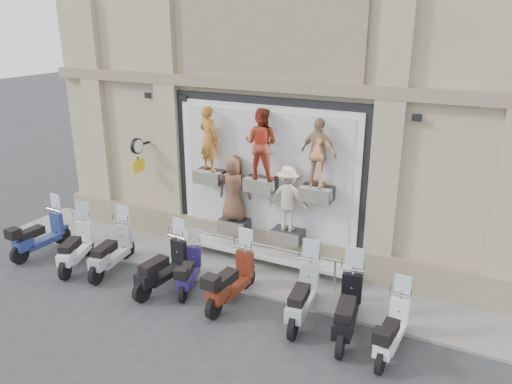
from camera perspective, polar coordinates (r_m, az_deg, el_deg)
ground at (r=11.95m, az=-5.09°, el=-13.36°), size 90.00×90.00×0.00m
sidewalk at (r=13.51m, az=-0.40°, el=-8.95°), size 16.00×2.20×0.08m
building at (r=16.42m, az=7.70°, el=17.64°), size 14.00×8.60×12.00m
shop_vitrine at (r=13.06m, az=1.09°, el=1.51°), size 5.60×0.83×4.30m
guard_rail at (r=13.23m, az=-0.61°, el=-7.51°), size 5.06×0.10×0.93m
clock_sign_bracket at (r=14.83m, az=-13.37°, el=4.61°), size 0.10×0.80×1.02m
scooter_a at (r=15.46m, az=-23.54°, el=-3.73°), size 0.68×2.01×1.62m
scooter_b at (r=14.32m, az=-20.02°, el=-5.04°), size 1.28×2.08×1.63m
scooter_c at (r=13.76m, az=-16.27°, el=-5.58°), size 0.89×2.09×1.65m
scooter_d at (r=12.61m, az=-10.67°, el=-7.46°), size 0.81×2.09×1.66m
scooter_e at (r=12.55m, az=-7.70°, el=-8.11°), size 1.03×1.78×1.39m
scooter_f at (r=11.81m, az=-2.85°, el=-9.04°), size 0.70×2.08×1.67m
scooter_g at (r=11.23m, az=5.37°, el=-10.69°), size 0.86×2.13×1.68m
scooter_h at (r=10.84m, az=10.46°, el=-11.96°), size 0.93×2.21×1.74m
scooter_i at (r=10.55m, az=15.34°, el=-14.11°), size 0.63×1.86×1.49m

